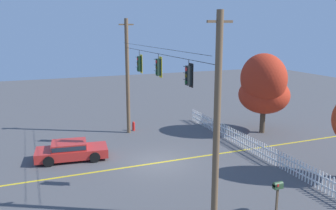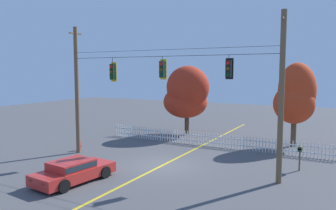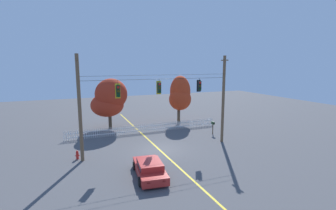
% 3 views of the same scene
% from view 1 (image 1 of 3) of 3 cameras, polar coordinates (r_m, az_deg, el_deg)
% --- Properties ---
extents(ground, '(80.00, 80.00, 0.00)m').
position_cam_1_polar(ground, '(21.63, -1.44, -9.30)').
color(ground, '#4C4C4F').
extents(lane_centerline_stripe, '(0.16, 36.00, 0.01)m').
position_cam_1_polar(lane_centerline_stripe, '(21.63, -1.44, -9.29)').
color(lane_centerline_stripe, gold).
rests_on(lane_centerline_stripe, ground).
extents(signal_support_span, '(13.84, 1.10, 8.68)m').
position_cam_1_polar(signal_support_span, '(20.42, -1.51, 2.30)').
color(signal_support_span, brown).
rests_on(signal_support_span, ground).
extents(traffic_signal_westbound_side, '(0.43, 0.38, 1.54)m').
position_cam_1_polar(traffic_signal_westbound_side, '(23.71, -4.62, 6.65)').
color(traffic_signal_westbound_side, black).
extents(traffic_signal_southbound_primary, '(0.43, 0.38, 1.36)m').
position_cam_1_polar(traffic_signal_southbound_primary, '(20.25, -1.53, 6.14)').
color(traffic_signal_southbound_primary, black).
extents(traffic_signal_northbound_primary, '(0.43, 0.38, 1.30)m').
position_cam_1_polar(traffic_signal_northbound_primary, '(16.52, 3.39, 4.80)').
color(traffic_signal_northbound_primary, black).
extents(white_picket_fence, '(17.76, 0.06, 1.03)m').
position_cam_1_polar(white_picket_fence, '(23.71, 13.46, -6.35)').
color(white_picket_fence, white).
rests_on(white_picket_fence, ground).
extents(autumn_maple_near_fence, '(4.36, 3.99, 6.16)m').
position_cam_1_polar(autumn_maple_near_fence, '(27.79, 15.36, 2.83)').
color(autumn_maple_near_fence, '#473828').
rests_on(autumn_maple_near_fence, ground).
extents(parked_car, '(2.36, 4.48, 1.15)m').
position_cam_1_polar(parked_car, '(22.74, -15.42, -7.04)').
color(parked_car, red).
rests_on(parked_car, ground).
extents(fire_hydrant, '(0.38, 0.22, 0.74)m').
position_cam_1_polar(fire_hydrant, '(28.12, -5.59, -3.42)').
color(fire_hydrant, red).
rests_on(fire_hydrant, ground).
extents(roadside_mailbox, '(0.25, 0.44, 1.45)m').
position_cam_1_polar(roadside_mailbox, '(16.49, 17.33, -12.62)').
color(roadside_mailbox, brown).
rests_on(roadside_mailbox, ground).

